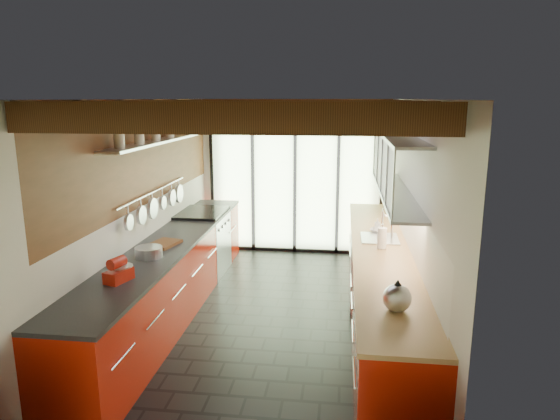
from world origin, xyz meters
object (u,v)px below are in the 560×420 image
(stand_mixer, at_px, (119,271))
(paper_towel, at_px, (382,238))
(bowl, at_px, (378,231))
(kettle, at_px, (397,296))
(soap_bottle, at_px, (377,225))

(stand_mixer, height_order, paper_towel, paper_towel)
(stand_mixer, relative_size, bowl, 1.59)
(kettle, xyz_separation_m, paper_towel, (0.00, 1.73, 0.00))
(soap_bottle, bearing_deg, paper_towel, -90.00)
(kettle, distance_m, bowl, 2.45)
(paper_towel, height_order, soap_bottle, paper_towel)
(kettle, bearing_deg, bowl, 90.00)
(paper_towel, bearing_deg, soap_bottle, 90.00)
(kettle, height_order, paper_towel, paper_towel)
(kettle, height_order, bowl, kettle)
(paper_towel, relative_size, soap_bottle, 1.78)
(stand_mixer, bearing_deg, paper_towel, 28.50)
(stand_mixer, bearing_deg, bowl, 39.57)
(stand_mixer, bearing_deg, kettle, -7.81)
(kettle, distance_m, paper_towel, 1.73)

